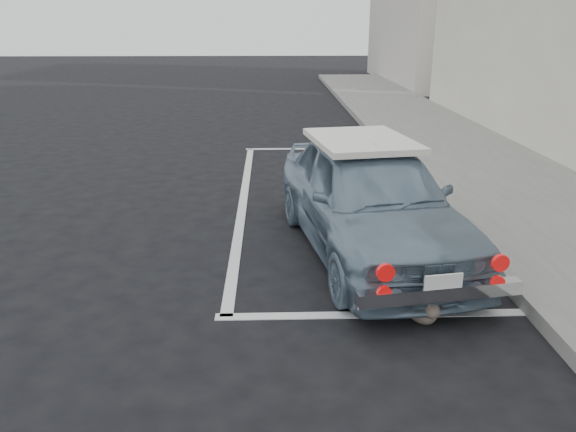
# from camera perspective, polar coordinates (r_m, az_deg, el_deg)

# --- Properties ---
(ground) EXTENTS (80.00, 80.00, 0.00)m
(ground) POSITION_cam_1_polar(r_m,az_deg,el_deg) (5.59, 3.40, -7.58)
(ground) COLOR black
(ground) RESTS_ON ground
(sidewalk) EXTENTS (2.80, 40.00, 0.15)m
(sidewalk) POSITION_cam_1_polar(r_m,az_deg,el_deg) (8.25, 24.81, 0.16)
(sidewalk) COLOR slate
(sidewalk) RESTS_ON ground
(pline_rear) EXTENTS (3.00, 0.12, 0.01)m
(pline_rear) POSITION_cam_1_polar(r_m,az_deg,el_deg) (5.22, 9.44, -9.85)
(pline_rear) COLOR silver
(pline_rear) RESTS_ON ground
(pline_front) EXTENTS (3.00, 0.12, 0.01)m
(pline_front) POSITION_cam_1_polar(r_m,az_deg,el_deg) (11.78, 3.05, 6.85)
(pline_front) COLOR silver
(pline_front) RESTS_ON ground
(pline_side) EXTENTS (0.12, 7.00, 0.01)m
(pline_side) POSITION_cam_1_polar(r_m,az_deg,el_deg) (8.37, -4.57, 1.65)
(pline_side) COLOR silver
(pline_side) RESTS_ON ground
(retro_coupe) EXTENTS (2.10, 3.97, 1.29)m
(retro_coupe) POSITION_cam_1_polar(r_m,az_deg,el_deg) (6.35, 8.31, 1.91)
(retro_coupe) COLOR gray
(retro_coupe) RESTS_ON ground
(cat) EXTENTS (0.33, 0.50, 0.28)m
(cat) POSITION_cam_1_polar(r_m,az_deg,el_deg) (5.12, 13.52, -9.22)
(cat) COLOR #78695B
(cat) RESTS_ON ground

